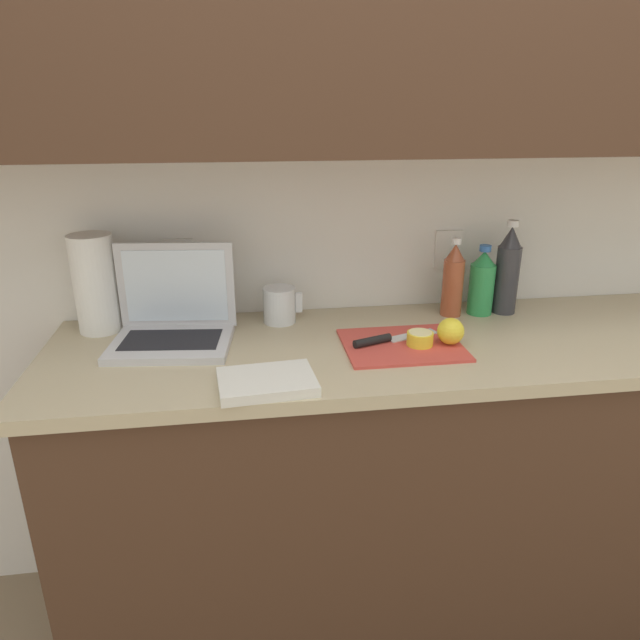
% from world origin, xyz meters
% --- Properties ---
extents(ground_plane, '(12.00, 12.00, 0.00)m').
position_xyz_m(ground_plane, '(0.00, 0.00, 0.00)').
color(ground_plane, '#847056').
rests_on(ground_plane, ground).
extents(wall_back, '(5.20, 0.38, 2.60)m').
position_xyz_m(wall_back, '(-0.00, 0.23, 1.56)').
color(wall_back, white).
rests_on(wall_back, ground_plane).
extents(counter_unit, '(2.16, 0.60, 0.94)m').
position_xyz_m(counter_unit, '(0.02, 0.00, 0.48)').
color(counter_unit, '#472D1E').
rests_on(counter_unit, ground_plane).
extents(laptop, '(0.34, 0.28, 0.26)m').
position_xyz_m(laptop, '(-0.73, 0.10, 1.00)').
color(laptop, silver).
rests_on(laptop, counter_unit).
extents(cutting_board, '(0.31, 0.26, 0.01)m').
position_xyz_m(cutting_board, '(-0.13, -0.03, 0.94)').
color(cutting_board, '#D1473D').
rests_on(cutting_board, counter_unit).
extents(knife, '(0.26, 0.11, 0.02)m').
position_xyz_m(knife, '(-0.18, -0.02, 0.95)').
color(knife, silver).
rests_on(knife, cutting_board).
extents(lemon_half_cut, '(0.07, 0.07, 0.04)m').
position_xyz_m(lemon_half_cut, '(-0.08, -0.05, 0.96)').
color(lemon_half_cut, yellow).
rests_on(lemon_half_cut, cutting_board).
extents(lemon_whole_beside, '(0.07, 0.07, 0.07)m').
position_xyz_m(lemon_whole_beside, '(-0.00, -0.05, 0.98)').
color(lemon_whole_beside, yellow).
rests_on(lemon_whole_beside, cutting_board).
extents(bottle_green_soda, '(0.07, 0.07, 0.29)m').
position_xyz_m(bottle_green_soda, '(0.26, 0.19, 1.07)').
color(bottle_green_soda, '#333338').
rests_on(bottle_green_soda, counter_unit).
extents(bottle_oil_tall, '(0.08, 0.08, 0.22)m').
position_xyz_m(bottle_oil_tall, '(0.18, 0.19, 1.03)').
color(bottle_oil_tall, '#2D934C').
rests_on(bottle_oil_tall, counter_unit).
extents(bottle_water_clear, '(0.06, 0.06, 0.24)m').
position_xyz_m(bottle_water_clear, '(0.09, 0.19, 1.05)').
color(bottle_water_clear, '#A34C2D').
rests_on(bottle_water_clear, counter_unit).
extents(measuring_cup, '(0.12, 0.10, 0.11)m').
position_xyz_m(measuring_cup, '(-0.44, 0.20, 0.99)').
color(measuring_cup, silver).
rests_on(measuring_cup, counter_unit).
extents(paper_towel_roll, '(0.12, 0.12, 0.28)m').
position_xyz_m(paper_towel_roll, '(-0.95, 0.21, 1.08)').
color(paper_towel_roll, white).
rests_on(paper_towel_roll, counter_unit).
extents(dish_towel, '(0.23, 0.18, 0.02)m').
position_xyz_m(dish_towel, '(-0.50, -0.22, 0.95)').
color(dish_towel, silver).
rests_on(dish_towel, counter_unit).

